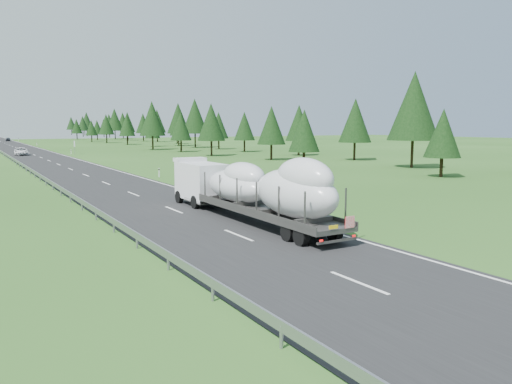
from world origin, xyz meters
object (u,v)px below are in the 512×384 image
highway_sign (74,145)px  distant_car_dark (8,139)px  distant_van (21,151)px  boat_truck (251,187)px

highway_sign → distant_car_dark: 95.76m
distant_van → distant_car_dark: distant_van is taller
distant_car_dark → boat_truck: bearing=-84.8°
highway_sign → distant_van: size_ratio=0.50×
highway_sign → distant_car_dark: bearing=92.7°
highway_sign → boat_truck: (-4.70, -76.99, 0.25)m
distant_van → distant_car_dark: size_ratio=1.33×
boat_truck → distant_car_dark: 172.64m
boat_truck → distant_car_dark: (0.19, 172.63, -1.39)m
distant_van → distant_car_dark: bearing=92.1°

